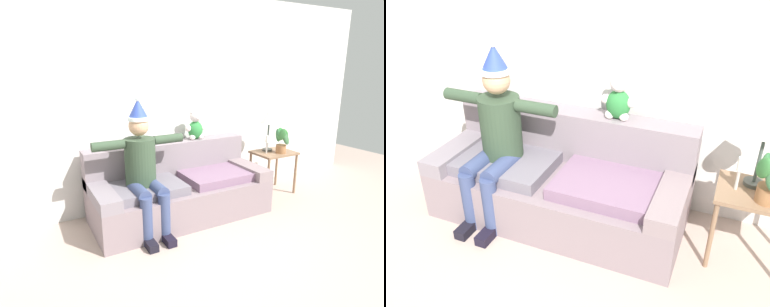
# 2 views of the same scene
# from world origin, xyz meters

# --- Properties ---
(ground_plane) EXTENTS (10.00, 10.00, 0.00)m
(ground_plane) POSITION_xyz_m (0.00, 0.00, 0.00)
(ground_plane) COLOR #B59D8F
(back_wall) EXTENTS (7.00, 0.10, 2.70)m
(back_wall) POSITION_xyz_m (0.00, 1.55, 1.35)
(back_wall) COLOR silver
(back_wall) RESTS_ON ground_plane
(couch) EXTENTS (2.12, 0.91, 0.87)m
(couch) POSITION_xyz_m (0.00, 1.03, 0.33)
(couch) COLOR gray
(couch) RESTS_ON ground_plane
(person_seated) EXTENTS (1.02, 0.77, 1.50)m
(person_seated) POSITION_xyz_m (-0.51, 0.85, 0.75)
(person_seated) COLOR #324531
(person_seated) RESTS_ON ground_plane
(teddy_bear) EXTENTS (0.29, 0.17, 0.38)m
(teddy_bear) POSITION_xyz_m (0.39, 1.30, 1.04)
(teddy_bear) COLOR #2D7D39
(teddy_bear) RESTS_ON couch
(side_table) EXTENTS (0.57, 0.44, 0.61)m
(side_table) POSITION_xyz_m (1.53, 1.03, 0.51)
(side_table) COLOR #836349
(side_table) RESTS_ON ground_plane
(table_lamp) EXTENTS (0.24, 0.24, 0.58)m
(table_lamp) POSITION_xyz_m (1.48, 1.12, 1.07)
(table_lamp) COLOR #464942
(table_lamp) RESTS_ON side_table
(candle_tall) EXTENTS (0.04, 0.04, 0.25)m
(candle_tall) POSITION_xyz_m (1.37, 1.01, 0.78)
(candle_tall) COLOR beige
(candle_tall) RESTS_ON side_table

